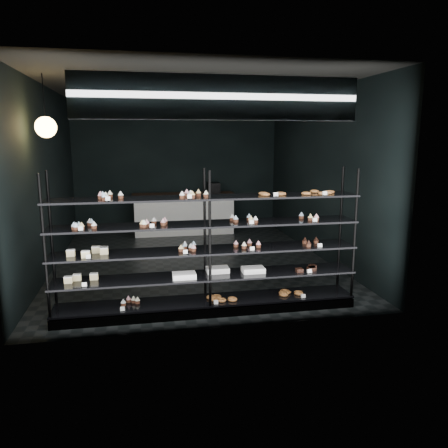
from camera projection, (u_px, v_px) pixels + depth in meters
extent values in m
cube|color=black|center=(192.00, 261.00, 8.27)|extent=(5.00, 6.00, 0.01)
cube|color=black|center=(190.00, 86.00, 7.65)|extent=(5.00, 6.00, 0.01)
cube|color=black|center=(177.00, 166.00, 10.85)|extent=(5.00, 0.01, 3.20)
cube|color=black|center=(221.00, 199.00, 5.07)|extent=(5.00, 0.01, 3.20)
cube|color=black|center=(47.00, 179.00, 7.50)|extent=(0.01, 6.00, 3.20)
cube|color=black|center=(320.00, 175.00, 8.43)|extent=(0.01, 6.00, 3.20)
cube|color=black|center=(208.00, 307.00, 5.89)|extent=(4.00, 0.50, 0.12)
cylinder|color=black|center=(45.00, 252.00, 5.13)|extent=(0.04, 0.04, 1.85)
cylinder|color=black|center=(52.00, 243.00, 5.56)|extent=(0.04, 0.04, 1.85)
cylinder|color=black|center=(210.00, 244.00, 5.50)|extent=(0.04, 0.04, 1.85)
cylinder|color=black|center=(205.00, 237.00, 5.92)|extent=(0.04, 0.04, 1.85)
cylinder|color=black|center=(355.00, 238.00, 5.86)|extent=(0.04, 0.04, 1.85)
cylinder|color=black|center=(340.00, 231.00, 6.28)|extent=(0.04, 0.04, 1.85)
cube|color=black|center=(208.00, 301.00, 5.87)|extent=(4.00, 0.50, 0.03)
cube|color=black|center=(208.00, 276.00, 5.80)|extent=(4.00, 0.50, 0.02)
cube|color=black|center=(207.00, 250.00, 5.73)|extent=(4.00, 0.50, 0.02)
cube|color=black|center=(207.00, 224.00, 5.67)|extent=(4.00, 0.50, 0.02)
cube|color=black|center=(207.00, 197.00, 5.60)|extent=(4.00, 0.50, 0.02)
cube|color=white|center=(107.00, 199.00, 5.19)|extent=(0.06, 0.04, 0.06)
cube|color=white|center=(193.00, 197.00, 5.38)|extent=(0.06, 0.04, 0.06)
cube|color=white|center=(273.00, 195.00, 5.57)|extent=(0.05, 0.04, 0.06)
cube|color=white|center=(323.00, 194.00, 5.70)|extent=(0.06, 0.04, 0.06)
cube|color=white|center=(79.00, 229.00, 5.19)|extent=(0.06, 0.04, 0.06)
cube|color=white|center=(155.00, 226.00, 5.36)|extent=(0.05, 0.04, 0.06)
cube|color=white|center=(248.00, 223.00, 5.58)|extent=(0.06, 0.04, 0.06)
cube|color=white|center=(317.00, 220.00, 5.75)|extent=(0.06, 0.04, 0.06)
cube|color=white|center=(86.00, 257.00, 5.27)|extent=(0.06, 0.04, 0.06)
cube|color=white|center=(182.00, 252.00, 5.49)|extent=(0.06, 0.04, 0.06)
cube|color=white|center=(251.00, 249.00, 5.65)|extent=(0.06, 0.04, 0.06)
cube|color=white|center=(318.00, 246.00, 5.82)|extent=(0.06, 0.04, 0.06)
cube|color=white|center=(81.00, 285.00, 5.33)|extent=(0.06, 0.04, 0.06)
cube|color=white|center=(309.00, 271.00, 5.87)|extent=(0.06, 0.04, 0.06)
cube|color=white|center=(123.00, 309.00, 5.48)|extent=(0.06, 0.04, 0.06)
cube|color=white|center=(217.00, 302.00, 5.71)|extent=(0.05, 0.04, 0.06)
cube|color=white|center=(300.00, 296.00, 5.92)|extent=(0.06, 0.04, 0.06)
cube|color=#0B1139|center=(220.00, 97.00, 4.93)|extent=(3.20, 0.04, 0.45)
cube|color=white|center=(220.00, 97.00, 4.91)|extent=(3.30, 0.02, 0.50)
cylinder|color=black|center=(43.00, 95.00, 6.08)|extent=(0.01, 0.01, 0.58)
sphere|color=#FFBC59|center=(46.00, 127.00, 6.16)|extent=(0.29, 0.29, 0.29)
cube|color=silver|center=(184.00, 215.00, 10.61)|extent=(2.36, 0.60, 0.92)
cube|color=black|center=(184.00, 195.00, 10.52)|extent=(2.45, 0.65, 0.06)
cube|color=black|center=(213.00, 188.00, 10.62)|extent=(0.30, 0.30, 0.25)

